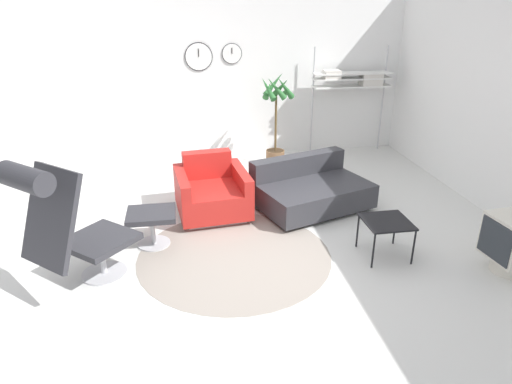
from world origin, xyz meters
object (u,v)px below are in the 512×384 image
object	(u,v)px
couch_low	(310,191)
side_table	(387,224)
lounge_chair	(63,218)
armchair_red	(212,193)
shelf_unit	(354,80)
ottoman	(152,220)
potted_plant	(276,120)

from	to	relation	value
couch_low	side_table	xyz separation A→B (m)	(0.44, -1.31, 0.15)
lounge_chair	armchair_red	xyz separation A→B (m)	(1.39, 1.48, -0.49)
armchair_red	shelf_unit	size ratio (longest dim) A/B	0.54
shelf_unit	side_table	bearing A→B (deg)	-104.05
couch_low	shelf_unit	distance (m)	2.67
lounge_chair	side_table	distance (m)	3.14
lounge_chair	ottoman	xyz separation A→B (m)	(0.68, 0.77, -0.45)
ottoman	side_table	xyz separation A→B (m)	(2.42, -0.64, 0.07)
side_table	potted_plant	xyz separation A→B (m)	(-0.54, 3.05, 0.36)
side_table	shelf_unit	xyz separation A→B (m)	(0.85, 3.41, 0.90)
potted_plant	side_table	bearing A→B (deg)	-79.87
side_table	shelf_unit	distance (m)	3.63
lounge_chair	armchair_red	size ratio (longest dim) A/B	1.37
potted_plant	shelf_unit	bearing A→B (deg)	14.37
shelf_unit	armchair_red	bearing A→B (deg)	-141.14
armchair_red	couch_low	size ratio (longest dim) A/B	0.60
couch_low	armchair_red	bearing A→B (deg)	-19.93
couch_low	side_table	world-z (taller)	couch_low
armchair_red	ottoman	bearing A→B (deg)	38.79
armchair_red	side_table	size ratio (longest dim) A/B	2.05
potted_plant	ottoman	bearing A→B (deg)	-127.93
ottoman	armchair_red	xyz separation A→B (m)	(0.71, 0.70, -0.04)
lounge_chair	ottoman	world-z (taller)	lounge_chair
shelf_unit	couch_low	bearing A→B (deg)	-121.69
ottoman	potted_plant	distance (m)	3.09
side_table	potted_plant	distance (m)	3.12
lounge_chair	shelf_unit	xyz separation A→B (m)	(3.96, 3.54, 0.51)
ottoman	shelf_unit	xyz separation A→B (m)	(3.28, 2.77, 0.97)
armchair_red	shelf_unit	bearing A→B (deg)	-147.04
ottoman	couch_low	size ratio (longest dim) A/B	0.33
ottoman	side_table	world-z (taller)	side_table
lounge_chair	couch_low	distance (m)	3.09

